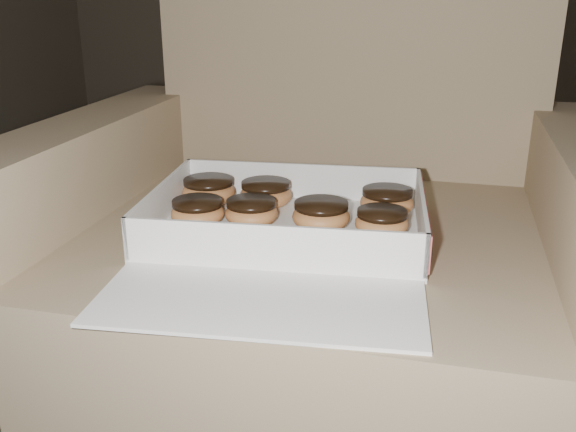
# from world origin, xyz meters

# --- Properties ---
(armchair) EXTENTS (0.97, 0.82, 1.02)m
(armchair) POSITION_xyz_m (-0.24, 0.07, 0.32)
(armchair) COLOR #847154
(armchair) RESTS_ON floor
(bakery_box) EXTENTS (0.46, 0.53, 0.07)m
(bakery_box) POSITION_xyz_m (-0.26, -0.09, 0.47)
(bakery_box) COLOR white
(bakery_box) RESTS_ON armchair
(donut_a) EXTENTS (0.09, 0.09, 0.05)m
(donut_a) POSITION_xyz_m (-0.43, 0.04, 0.49)
(donut_a) COLOR #DD8C4D
(donut_a) RESTS_ON bakery_box
(donut_b) EXTENTS (0.09, 0.09, 0.04)m
(donut_b) POSITION_xyz_m (-0.33, -0.05, 0.49)
(donut_b) COLOR #DD8C4D
(donut_b) RESTS_ON bakery_box
(donut_c) EXTENTS (0.09, 0.09, 0.04)m
(donut_c) POSITION_xyz_m (-0.41, -0.07, 0.49)
(donut_c) COLOR #DD8C4D
(donut_c) RESTS_ON bakery_box
(donut_d) EXTENTS (0.08, 0.08, 0.04)m
(donut_d) POSITION_xyz_m (-0.12, -0.04, 0.48)
(donut_d) COLOR #DD8C4D
(donut_d) RESTS_ON bakery_box
(donut_e) EXTENTS (0.09, 0.09, 0.05)m
(donut_e) POSITION_xyz_m (-0.22, -0.04, 0.49)
(donut_e) COLOR #DD8C4D
(donut_e) RESTS_ON bakery_box
(donut_f) EXTENTS (0.09, 0.09, 0.05)m
(donut_f) POSITION_xyz_m (-0.33, 0.04, 0.49)
(donut_f) COLOR #DD8C4D
(donut_f) RESTS_ON bakery_box
(donut_g) EXTENTS (0.09, 0.09, 0.05)m
(donut_g) POSITION_xyz_m (-0.12, 0.05, 0.49)
(donut_g) COLOR #DD8C4D
(donut_g) RESTS_ON bakery_box
(crumb_a) EXTENTS (0.01, 0.01, 0.00)m
(crumb_a) POSITION_xyz_m (-0.36, -0.12, 0.46)
(crumb_a) COLOR black
(crumb_a) RESTS_ON bakery_box
(crumb_b) EXTENTS (0.01, 0.01, 0.00)m
(crumb_b) POSITION_xyz_m (-0.23, -0.18, 0.46)
(crumb_b) COLOR black
(crumb_b) RESTS_ON bakery_box
(crumb_c) EXTENTS (0.01, 0.01, 0.00)m
(crumb_c) POSITION_xyz_m (-0.36, -0.14, 0.46)
(crumb_c) COLOR black
(crumb_c) RESTS_ON bakery_box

